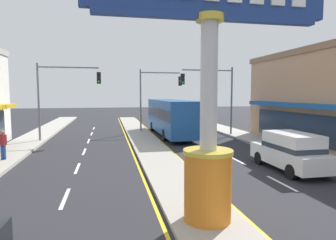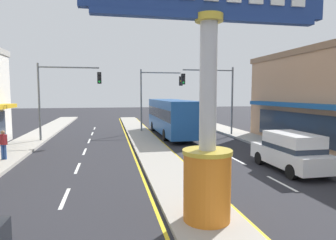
# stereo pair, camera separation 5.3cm
# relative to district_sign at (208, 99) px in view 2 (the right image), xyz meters

# --- Properties ---
(median_strip) EXTENTS (2.25, 52.00, 0.14)m
(median_strip) POSITION_rel_district_sign_xyz_m (-0.00, 11.87, -3.63)
(median_strip) COLOR #A39E93
(median_strip) RESTS_ON ground
(sidewalk_right) EXTENTS (2.57, 60.00, 0.18)m
(sidewalk_right) POSITION_rel_district_sign_xyz_m (9.01, 9.87, -3.61)
(sidewalk_right) COLOR #ADA89E
(sidewalk_right) RESTS_ON ground
(lane_markings) EXTENTS (8.99, 52.00, 0.01)m
(lane_markings) POSITION_rel_district_sign_xyz_m (-0.00, 10.52, -3.69)
(lane_markings) COLOR silver
(lane_markings) RESTS_ON ground
(district_sign) EXTENTS (6.99, 1.45, 7.43)m
(district_sign) POSITION_rel_district_sign_xyz_m (0.00, 0.00, 0.00)
(district_sign) COLOR orange
(district_sign) RESTS_ON median_strip
(traffic_light_left_side) EXTENTS (4.86, 0.46, 6.20)m
(traffic_light_left_side) POSITION_rel_district_sign_xyz_m (-6.36, 16.28, 0.55)
(traffic_light_left_side) COLOR slate
(traffic_light_left_side) RESTS_ON ground
(traffic_light_right_side) EXTENTS (4.86, 0.46, 6.20)m
(traffic_light_right_side) POSITION_rel_district_sign_xyz_m (6.36, 16.65, 0.55)
(traffic_light_right_side) COLOR slate
(traffic_light_right_side) RESTS_ON ground
(traffic_light_median_far) EXTENTS (4.20, 0.46, 6.20)m
(traffic_light_median_far) POSITION_rel_district_sign_xyz_m (1.81, 20.57, 0.50)
(traffic_light_median_far) COLOR slate
(traffic_light_median_far) RESTS_ON ground
(bus_far_right_lane) EXTENTS (2.64, 11.22, 3.26)m
(bus_far_right_lane) POSITION_rel_district_sign_xyz_m (2.78, 18.04, -1.83)
(bus_far_right_lane) COLOR #1E5199
(bus_far_right_lane) RESTS_ON ground
(suv_near_left_lane) EXTENTS (1.97, 4.60, 1.90)m
(suv_near_left_lane) POSITION_rel_district_sign_xyz_m (6.08, 4.87, -2.71)
(suv_near_left_lane) COLOR white
(suv_near_left_lane) RESTS_ON ground
(pedestrian_near_kerb) EXTENTS (0.45, 0.42, 1.62)m
(pedestrian_near_kerb) POSITION_rel_district_sign_xyz_m (-8.58, 9.57, -2.60)
(pedestrian_near_kerb) COLOR #2D4C8C
(pedestrian_near_kerb) RESTS_ON sidewalk_left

